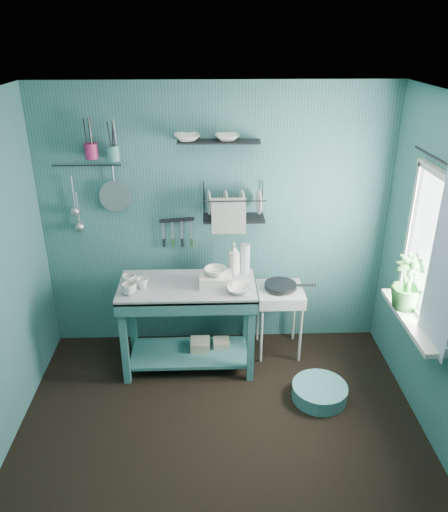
{
  "coord_description": "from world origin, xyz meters",
  "views": [
    {
      "loc": [
        -0.08,
        -2.82,
        2.9
      ],
      "look_at": [
        0.05,
        0.85,
        1.2
      ],
      "focal_mm": 35.0,
      "sensor_mm": 36.0,
      "label": 1
    }
  ],
  "objects_px": {
    "utensil_cup_teal": "(113,153)",
    "dish_rack": "(234,202)",
    "mug_right": "(129,280)",
    "potted_plant": "(408,283)",
    "frying_pan": "(280,285)",
    "soap_bottle": "(234,258)",
    "mug_mid": "(142,284)",
    "water_bottle": "(245,258)",
    "colander": "(115,196)",
    "floor_basin": "(319,392)",
    "utensil_cup_magenta": "(91,151)",
    "mug_left": "(129,289)",
    "storage_tin_large": "(200,350)",
    "storage_tin_small": "(221,349)",
    "hotplate_stand": "(279,320)",
    "work_counter": "(189,325)",
    "wash_tub": "(216,280)"
  },
  "relations": [
    {
      "from": "utensil_cup_teal",
      "to": "dish_rack",
      "type": "bearing_deg",
      "value": -2.78
    },
    {
      "from": "mug_right",
      "to": "potted_plant",
      "type": "bearing_deg",
      "value": -10.72
    },
    {
      "from": "frying_pan",
      "to": "potted_plant",
      "type": "relative_size",
      "value": 0.66
    },
    {
      "from": "soap_bottle",
      "to": "mug_mid",
      "type": "bearing_deg",
      "value": -162.0
    },
    {
      "from": "water_bottle",
      "to": "dish_rack",
      "type": "height_order",
      "value": "dish_rack"
    },
    {
      "from": "dish_rack",
      "to": "colander",
      "type": "xyz_separation_m",
      "value": [
        -1.05,
        0.08,
        0.04
      ]
    },
    {
      "from": "soap_bottle",
      "to": "water_bottle",
      "type": "height_order",
      "value": "soap_bottle"
    },
    {
      "from": "dish_rack",
      "to": "floor_basin",
      "type": "distance_m",
      "value": 1.8
    },
    {
      "from": "mug_mid",
      "to": "utensil_cup_teal",
      "type": "xyz_separation_m",
      "value": [
        -0.23,
        0.44,
        1.02
      ]
    },
    {
      "from": "mug_mid",
      "to": "utensil_cup_magenta",
      "type": "height_order",
      "value": "utensil_cup_magenta"
    },
    {
      "from": "mug_left",
      "to": "mug_mid",
      "type": "height_order",
      "value": "mug_left"
    },
    {
      "from": "soap_bottle",
      "to": "floor_basin",
      "type": "bearing_deg",
      "value": -45.89
    },
    {
      "from": "storage_tin_large",
      "to": "storage_tin_small",
      "type": "xyz_separation_m",
      "value": [
        0.2,
        0.03,
        -0.01
      ]
    },
    {
      "from": "potted_plant",
      "to": "mug_mid",
      "type": "bearing_deg",
      "value": 170.24
    },
    {
      "from": "mug_mid",
      "to": "utensil_cup_magenta",
      "type": "relative_size",
      "value": 0.77
    },
    {
      "from": "frying_pan",
      "to": "hotplate_stand",
      "type": "bearing_deg",
      "value": 0.0
    },
    {
      "from": "storage_tin_small",
      "to": "water_bottle",
      "type": "bearing_deg",
      "value": 32.47
    },
    {
      "from": "mug_left",
      "to": "storage_tin_large",
      "type": "distance_m",
      "value": 1.0
    },
    {
      "from": "work_counter",
      "to": "utensil_cup_magenta",
      "type": "distance_m",
      "value": 1.75
    },
    {
      "from": "hotplate_stand",
      "to": "utensil_cup_magenta",
      "type": "distance_m",
      "value": 2.3
    },
    {
      "from": "wash_tub",
      "to": "storage_tin_large",
      "type": "bearing_deg",
      "value": 154.98
    },
    {
      "from": "work_counter",
      "to": "mug_mid",
      "type": "height_order",
      "value": "mug_mid"
    },
    {
      "from": "frying_pan",
      "to": "colander",
      "type": "relative_size",
      "value": 1.07
    },
    {
      "from": "frying_pan",
      "to": "colander",
      "type": "height_order",
      "value": "colander"
    },
    {
      "from": "mug_right",
      "to": "storage_tin_large",
      "type": "relative_size",
      "value": 0.56
    },
    {
      "from": "mug_left",
      "to": "frying_pan",
      "type": "xyz_separation_m",
      "value": [
        1.33,
        0.35,
        -0.18
      ]
    },
    {
      "from": "soap_bottle",
      "to": "frying_pan",
      "type": "height_order",
      "value": "soap_bottle"
    },
    {
      "from": "storage_tin_small",
      "to": "floor_basin",
      "type": "distance_m",
      "value": 1.02
    },
    {
      "from": "storage_tin_small",
      "to": "dish_rack",
      "type": "bearing_deg",
      "value": 64.54
    },
    {
      "from": "water_bottle",
      "to": "storage_tin_large",
      "type": "xyz_separation_m",
      "value": [
        -0.42,
        -0.17,
        -0.88
      ]
    },
    {
      "from": "mug_mid",
      "to": "storage_tin_small",
      "type": "height_order",
      "value": "mug_mid"
    },
    {
      "from": "water_bottle",
      "to": "colander",
      "type": "xyz_separation_m",
      "value": [
        -1.15,
        0.19,
        0.54
      ]
    },
    {
      "from": "hotplate_stand",
      "to": "wash_tub",
      "type": "bearing_deg",
      "value": -161.92
    },
    {
      "from": "water_bottle",
      "to": "wash_tub",
      "type": "bearing_deg",
      "value": -138.37
    },
    {
      "from": "utensil_cup_magenta",
      "to": "colander",
      "type": "height_order",
      "value": "utensil_cup_magenta"
    },
    {
      "from": "work_counter",
      "to": "soap_bottle",
      "type": "height_order",
      "value": "soap_bottle"
    },
    {
      "from": "colander",
      "to": "hotplate_stand",
      "type": "bearing_deg",
      "value": -8.47
    },
    {
      "from": "wash_tub",
      "to": "storage_tin_large",
      "type": "distance_m",
      "value": 0.8
    },
    {
      "from": "wash_tub",
      "to": "storage_tin_small",
      "type": "relative_size",
      "value": 1.4
    },
    {
      "from": "mug_left",
      "to": "mug_mid",
      "type": "relative_size",
      "value": 1.23
    },
    {
      "from": "mug_right",
      "to": "potted_plant",
      "type": "xyz_separation_m",
      "value": [
        2.26,
        -0.43,
        0.16
      ]
    },
    {
      "from": "utensil_cup_magenta",
      "to": "floor_basin",
      "type": "relative_size",
      "value": 0.28
    },
    {
      "from": "soap_bottle",
      "to": "utensil_cup_magenta",
      "type": "distance_m",
      "value": 1.54
    },
    {
      "from": "utensil_cup_teal",
      "to": "floor_basin",
      "type": "bearing_deg",
      "value": -27.64
    },
    {
      "from": "mug_right",
      "to": "floor_basin",
      "type": "distance_m",
      "value": 1.89
    },
    {
      "from": "mug_mid",
      "to": "hotplate_stand",
      "type": "xyz_separation_m",
      "value": [
        1.23,
        0.25,
        -0.55
      ]
    },
    {
      "from": "utensil_cup_teal",
      "to": "storage_tin_small",
      "type": "xyz_separation_m",
      "value": [
        0.91,
        -0.3,
        -1.82
      ]
    },
    {
      "from": "utensil_cup_magenta",
      "to": "utensil_cup_teal",
      "type": "height_order",
      "value": "utensil_cup_magenta"
    },
    {
      "from": "hotplate_stand",
      "to": "storage_tin_small",
      "type": "relative_size",
      "value": 3.39
    },
    {
      "from": "hotplate_stand",
      "to": "soap_bottle",
      "type": "bearing_deg",
      "value": 177.68
    }
  ]
}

